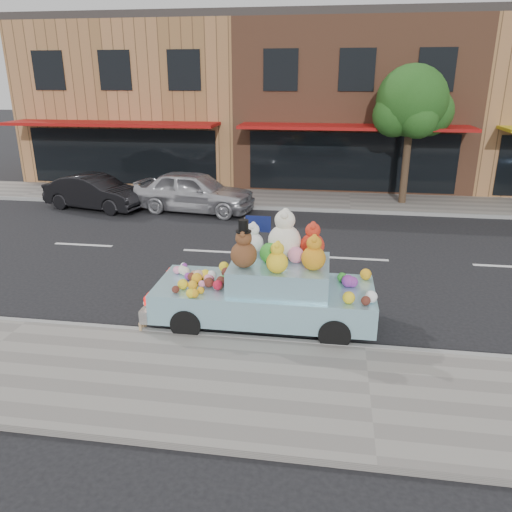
% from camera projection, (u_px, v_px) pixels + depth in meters
% --- Properties ---
extents(ground, '(120.00, 120.00, 0.00)m').
position_uv_depth(ground, '(355.00, 259.00, 13.77)').
color(ground, black).
rests_on(ground, ground).
extents(near_sidewalk, '(60.00, 3.00, 0.12)m').
position_uv_depth(near_sidewalk, '(370.00, 398.00, 7.70)').
color(near_sidewalk, gray).
rests_on(near_sidewalk, ground).
extents(far_sidewalk, '(60.00, 3.00, 0.12)m').
position_uv_depth(far_sidewalk, '(350.00, 202.00, 19.80)').
color(far_sidewalk, gray).
rests_on(far_sidewalk, ground).
extents(near_kerb, '(60.00, 0.12, 0.13)m').
position_uv_depth(near_kerb, '(365.00, 348.00, 9.10)').
color(near_kerb, gray).
rests_on(near_kerb, ground).
extents(far_kerb, '(60.00, 0.12, 0.13)m').
position_uv_depth(far_kerb, '(351.00, 211.00, 18.40)').
color(far_kerb, gray).
rests_on(far_kerb, ground).
extents(storefront_left, '(10.00, 9.80, 7.30)m').
position_uv_depth(storefront_left, '(150.00, 100.00, 25.10)').
color(storefront_left, '#A36F44').
rests_on(storefront_left, ground).
extents(storefront_mid, '(10.00, 9.80, 7.30)m').
position_uv_depth(storefront_mid, '(352.00, 101.00, 23.67)').
color(storefront_mid, brown).
rests_on(storefront_mid, ground).
extents(street_tree, '(3.00, 2.70, 5.22)m').
position_uv_depth(street_tree, '(412.00, 107.00, 18.32)').
color(street_tree, '#38281C').
rests_on(street_tree, ground).
extents(car_silver, '(4.67, 2.40, 1.52)m').
position_uv_depth(car_silver, '(194.00, 191.00, 18.36)').
color(car_silver, silver).
rests_on(car_silver, ground).
extents(car_dark, '(4.13, 2.22, 1.29)m').
position_uv_depth(car_dark, '(95.00, 192.00, 18.78)').
color(car_dark, black).
rests_on(car_dark, ground).
extents(art_car, '(4.50, 1.80, 2.31)m').
position_uv_depth(art_car, '(267.00, 287.00, 9.88)').
color(art_car, black).
rests_on(art_car, ground).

